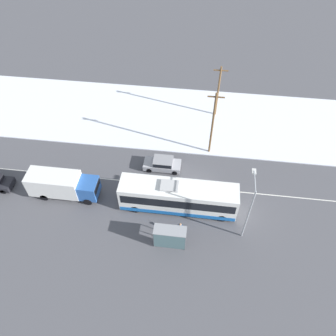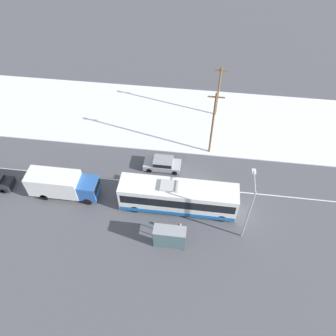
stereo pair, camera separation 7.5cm
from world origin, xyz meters
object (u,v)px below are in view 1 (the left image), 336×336
object	(u,v)px
sedan_car	(163,163)
utility_pole_snowlot	(218,91)
city_bus	(178,197)
streetlamp	(250,204)
bus_shelter	(170,237)
box_truck	(62,184)
utility_pole_roadside	(213,124)
pedestrian_at_stop	(180,227)

from	to	relation	value
sedan_car	utility_pole_snowlot	world-z (taller)	utility_pole_snowlot
city_bus	streetlamp	bearing A→B (deg)	-17.48
utility_pole_snowlot	bus_shelter	bearing A→B (deg)	-100.48
streetlamp	utility_pole_snowlot	bearing A→B (deg)	100.01
bus_shelter	box_truck	bearing A→B (deg)	158.31
box_truck	utility_pole_roadside	distance (m)	17.64
pedestrian_at_stop	box_truck	bearing A→B (deg)	165.93
box_truck	pedestrian_at_stop	xyz separation A→B (m)	(12.88, -3.23, -0.67)
utility_pole_snowlot	box_truck	bearing A→B (deg)	-135.41
city_bus	utility_pole_roadside	bearing A→B (deg)	71.16
utility_pole_snowlot	city_bus	bearing A→B (deg)	-102.31
city_bus	utility_pole_snowlot	world-z (taller)	utility_pole_snowlot
box_truck	pedestrian_at_stop	size ratio (longest dim) A/B	4.64
box_truck	streetlamp	bearing A→B (deg)	-6.82
city_bus	sedan_car	world-z (taller)	city_bus
city_bus	pedestrian_at_stop	bearing A→B (deg)	-80.20
box_truck	city_bus	bearing A→B (deg)	-0.89
pedestrian_at_stop	utility_pole_roadside	bearing A→B (deg)	78.33
sedan_car	pedestrian_at_stop	distance (m)	8.73
streetlamp	utility_pole_roadside	bearing A→B (deg)	109.08
city_bus	sedan_car	bearing A→B (deg)	114.02
box_truck	utility_pole_roadside	world-z (taller)	utility_pole_roadside
utility_pole_snowlot	utility_pole_roadside	bearing A→B (deg)	-94.16
bus_shelter	utility_pole_roadside	bearing A→B (deg)	76.14
streetlamp	utility_pole_snowlot	size ratio (longest dim) A/B	0.98
pedestrian_at_stop	streetlamp	world-z (taller)	streetlamp
pedestrian_at_stop	utility_pole_roadside	distance (m)	12.34
city_bus	utility_pole_snowlot	bearing A→B (deg)	77.69
box_truck	sedan_car	world-z (taller)	box_truck
box_truck	utility_pole_snowlot	world-z (taller)	utility_pole_snowlot
sedan_car	utility_pole_snowlot	size ratio (longest dim) A/B	0.58
sedan_car	utility_pole_snowlot	bearing A→B (deg)	-118.65
pedestrian_at_stop	utility_pole_snowlot	size ratio (longest dim) A/B	0.22
pedestrian_at_stop	utility_pole_roadside	xyz separation A→B (m)	(2.39, 11.58, 3.52)
box_truck	sedan_car	xyz separation A→B (m)	(10.03, 5.02, -0.85)
city_bus	utility_pole_snowlot	size ratio (longest dim) A/B	1.63
pedestrian_at_stop	bus_shelter	distance (m)	1.91
sedan_car	city_bus	bearing A→B (deg)	114.02
pedestrian_at_stop	streetlamp	bearing A→B (deg)	9.01
city_bus	sedan_car	size ratio (longest dim) A/B	2.80
utility_pole_roadside	utility_pole_snowlot	world-z (taller)	utility_pole_roadside
box_truck	utility_pole_roadside	bearing A→B (deg)	28.68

